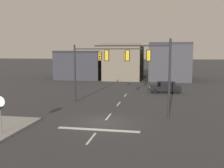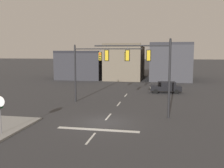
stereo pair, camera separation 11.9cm
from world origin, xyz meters
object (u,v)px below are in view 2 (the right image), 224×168
Objects in this scene: car_lot_nearside at (166,87)px; stop_sign at (0,106)px; signal_mast_near_side at (145,64)px; signal_mast_far_side at (94,63)px.

stop_sign is at bearing -118.76° from car_lot_nearside.
stop_sign is (-9.67, -7.06, -2.72)m from signal_mast_near_side.
signal_mast_far_side is at bearing 75.06° from stop_sign.
car_lot_nearside is at bearing 81.48° from signal_mast_near_side.
car_lot_nearside is (11.85, 21.60, -1.29)m from stop_sign.
signal_mast_far_side reaches higher than car_lot_nearside.
stop_sign is 0.62× the size of car_lot_nearside.
signal_mast_far_side reaches higher than stop_sign.
car_lot_nearside is (8.40, 8.67, -3.77)m from signal_mast_far_side.
stop_sign is at bearing -104.94° from signal_mast_far_side.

